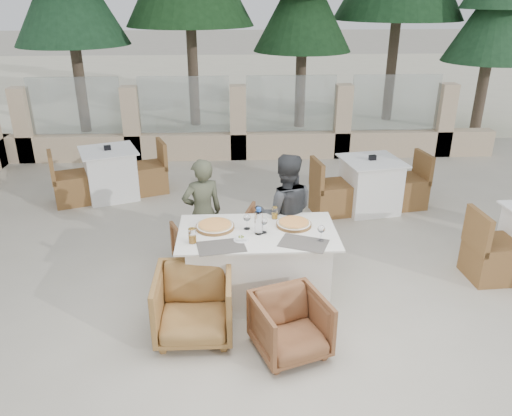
{
  "coord_description": "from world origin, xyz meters",
  "views": [
    {
      "loc": [
        -0.13,
        -4.54,
        3.0
      ],
      "look_at": [
        0.11,
        0.27,
        0.9
      ],
      "focal_mm": 35.0,
      "sensor_mm": 36.0,
      "label": 1
    }
  ],
  "objects_px": {
    "water_bottle": "(259,221)",
    "wine_glass_centre": "(247,221)",
    "olive_dish": "(241,238)",
    "bg_table_b": "(370,185)",
    "pizza_left": "(215,226)",
    "diner_left": "(203,213)",
    "beer_glass_right": "(275,213)",
    "diner_right": "(285,214)",
    "wine_glass_corner": "(321,232)",
    "armchair_near_right": "(290,325)",
    "pizza_right": "(294,224)",
    "wine_glass_near": "(264,224)",
    "bg_table_a": "(111,174)",
    "dining_table": "(257,265)",
    "armchair_near_left": "(194,305)",
    "armchair_far_left": "(201,245)",
    "beer_glass_left": "(192,236)",
    "armchair_far_right": "(271,233)"
  },
  "relations": [
    {
      "from": "diner_right",
      "to": "bg_table_a",
      "type": "height_order",
      "value": "diner_right"
    },
    {
      "from": "olive_dish",
      "to": "bg_table_b",
      "type": "xyz_separation_m",
      "value": [
        1.94,
        2.42,
        -0.41
      ]
    },
    {
      "from": "pizza_right",
      "to": "beer_glass_left",
      "type": "bearing_deg",
      "value": -162.24
    },
    {
      "from": "olive_dish",
      "to": "armchair_near_left",
      "type": "height_order",
      "value": "olive_dish"
    },
    {
      "from": "beer_glass_right",
      "to": "diner_left",
      "type": "bearing_deg",
      "value": 150.57
    },
    {
      "from": "wine_glass_centre",
      "to": "diner_left",
      "type": "distance_m",
      "value": 0.87
    },
    {
      "from": "dining_table",
      "to": "olive_dish",
      "type": "xyz_separation_m",
      "value": [
        -0.17,
        -0.18,
        0.41
      ]
    },
    {
      "from": "wine_glass_centre",
      "to": "wine_glass_near",
      "type": "distance_m",
      "value": 0.19
    },
    {
      "from": "olive_dish",
      "to": "bg_table_a",
      "type": "bearing_deg",
      "value": 122.36
    },
    {
      "from": "wine_glass_near",
      "to": "diner_right",
      "type": "height_order",
      "value": "diner_right"
    },
    {
      "from": "pizza_right",
      "to": "diner_left",
      "type": "bearing_deg",
      "value": 146.81
    },
    {
      "from": "armchair_far_right",
      "to": "bg_table_b",
      "type": "relative_size",
      "value": 0.39
    },
    {
      "from": "wine_glass_corner",
      "to": "diner_left",
      "type": "height_order",
      "value": "diner_left"
    },
    {
      "from": "water_bottle",
      "to": "wine_glass_corner",
      "type": "relative_size",
      "value": 1.53
    },
    {
      "from": "olive_dish",
      "to": "diner_left",
      "type": "distance_m",
      "value": 1.04
    },
    {
      "from": "bg_table_a",
      "to": "dining_table",
      "type": "bearing_deg",
      "value": -74.62
    },
    {
      "from": "water_bottle",
      "to": "armchair_far_left",
      "type": "bearing_deg",
      "value": 130.11
    },
    {
      "from": "wine_glass_corner",
      "to": "armchair_near_right",
      "type": "distance_m",
      "value": 0.96
    },
    {
      "from": "water_bottle",
      "to": "wine_glass_corner",
      "type": "bearing_deg",
      "value": -17.18
    },
    {
      "from": "olive_dish",
      "to": "bg_table_a",
      "type": "xyz_separation_m",
      "value": [
        -1.97,
        3.11,
        -0.41
      ]
    },
    {
      "from": "water_bottle",
      "to": "wine_glass_centre",
      "type": "height_order",
      "value": "water_bottle"
    },
    {
      "from": "pizza_right",
      "to": "wine_glass_corner",
      "type": "bearing_deg",
      "value": -57.46
    },
    {
      "from": "dining_table",
      "to": "beer_glass_left",
      "type": "height_order",
      "value": "beer_glass_left"
    },
    {
      "from": "pizza_left",
      "to": "wine_glass_near",
      "type": "relative_size",
      "value": 2.15
    },
    {
      "from": "pizza_right",
      "to": "armchair_near_right",
      "type": "xyz_separation_m",
      "value": [
        -0.14,
        -1.02,
        -0.51
      ]
    },
    {
      "from": "armchair_near_right",
      "to": "diner_right",
      "type": "bearing_deg",
      "value": 66.99
    },
    {
      "from": "pizza_left",
      "to": "diner_left",
      "type": "bearing_deg",
      "value": 104.03
    },
    {
      "from": "pizza_left",
      "to": "water_bottle",
      "type": "relative_size",
      "value": 1.41
    },
    {
      "from": "armchair_far_left",
      "to": "bg_table_a",
      "type": "height_order",
      "value": "bg_table_a"
    },
    {
      "from": "diner_left",
      "to": "water_bottle",
      "type": "bearing_deg",
      "value": 106.9
    },
    {
      "from": "dining_table",
      "to": "armchair_near_left",
      "type": "bearing_deg",
      "value": -135.81
    },
    {
      "from": "pizza_right",
      "to": "bg_table_a",
      "type": "relative_size",
      "value": 0.22
    },
    {
      "from": "pizza_right",
      "to": "armchair_near_left",
      "type": "height_order",
      "value": "pizza_right"
    },
    {
      "from": "armchair_far_left",
      "to": "diner_left",
      "type": "relative_size",
      "value": 0.45
    },
    {
      "from": "pizza_left",
      "to": "water_bottle",
      "type": "height_order",
      "value": "water_bottle"
    },
    {
      "from": "wine_glass_near",
      "to": "olive_dish",
      "type": "height_order",
      "value": "wine_glass_near"
    },
    {
      "from": "olive_dish",
      "to": "wine_glass_near",
      "type": "bearing_deg",
      "value": 33.8
    },
    {
      "from": "beer_glass_right",
      "to": "diner_right",
      "type": "height_order",
      "value": "diner_right"
    },
    {
      "from": "wine_glass_corner",
      "to": "olive_dish",
      "type": "height_order",
      "value": "wine_glass_corner"
    },
    {
      "from": "armchair_far_left",
      "to": "olive_dish",
      "type": "bearing_deg",
      "value": 94.35
    },
    {
      "from": "armchair_near_right",
      "to": "diner_left",
      "type": "height_order",
      "value": "diner_left"
    },
    {
      "from": "dining_table",
      "to": "olive_dish",
      "type": "height_order",
      "value": "olive_dish"
    },
    {
      "from": "pizza_left",
      "to": "wine_glass_corner",
      "type": "relative_size",
      "value": 2.15
    },
    {
      "from": "pizza_right",
      "to": "olive_dish",
      "type": "height_order",
      "value": "pizza_right"
    },
    {
      "from": "pizza_left",
      "to": "bg_table_b",
      "type": "relative_size",
      "value": 0.24
    },
    {
      "from": "beer_glass_right",
      "to": "pizza_right",
      "type": "bearing_deg",
      "value": -46.28
    },
    {
      "from": "beer_glass_right",
      "to": "armchair_far_left",
      "type": "xyz_separation_m",
      "value": [
        -0.83,
        0.4,
        -0.57
      ]
    },
    {
      "from": "armchair_far_left",
      "to": "diner_right",
      "type": "height_order",
      "value": "diner_right"
    },
    {
      "from": "diner_right",
      "to": "armchair_near_right",
      "type": "bearing_deg",
      "value": 85.9
    },
    {
      "from": "water_bottle",
      "to": "wine_glass_centre",
      "type": "relative_size",
      "value": 1.53
    }
  ]
}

